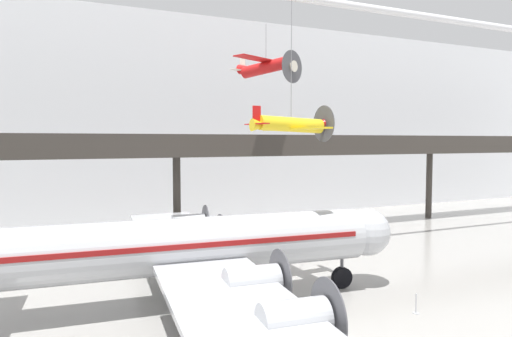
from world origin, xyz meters
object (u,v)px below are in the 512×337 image
Objects in this scene: airliner_silver_main at (180,247)px; suspended_plane_red_highwing at (266,67)px; stanchion_barrier at (416,307)px; suspended_plane_yellow_lowwing at (291,125)px.

airliner_silver_main is 21.10m from suspended_plane_red_highwing.
stanchion_barrier is (11.10, -5.96, -2.99)m from airliner_silver_main.
suspended_plane_yellow_lowwing is at bearing -42.92° from suspended_plane_red_highwing.
stanchion_barrier is at bearing -23.25° from airliner_silver_main.
airliner_silver_main is 9.95m from suspended_plane_yellow_lowwing.
airliner_silver_main is 12.95m from stanchion_barrier.
suspended_plane_yellow_lowwing is 9.42× the size of stanchion_barrier.
suspended_plane_red_highwing reaches higher than stanchion_barrier.
airliner_silver_main is 28.26× the size of stanchion_barrier.
suspended_plane_red_highwing is (11.27, 12.89, 12.32)m from airliner_silver_main.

